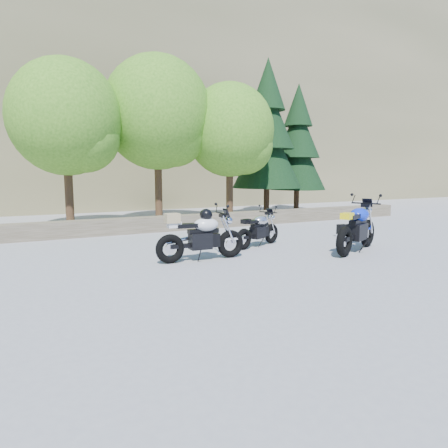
{
  "coord_description": "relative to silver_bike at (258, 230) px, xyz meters",
  "views": [
    {
      "loc": [
        -4.13,
        -7.27,
        1.95
      ],
      "look_at": [
        0.2,
        1.0,
        0.75
      ],
      "focal_mm": 32.0,
      "sensor_mm": 36.0,
      "label": 1
    }
  ],
  "objects": [
    {
      "name": "tree_decid_mid",
      "position": [
        -0.64,
        5.94,
        3.6
      ],
      "size": [
        4.08,
        4.08,
        6.24
      ],
      "color": "#382314",
      "rests_on": "ground"
    },
    {
      "name": "ground",
      "position": [
        -1.55,
        -1.6,
        -0.44
      ],
      "size": [
        90.0,
        90.0,
        0.0
      ],
      "primitive_type": "plane",
      "color": "gray",
      "rests_on": "ground"
    },
    {
      "name": "white_bike",
      "position": [
        -2.07,
        -0.87,
        0.13
      ],
      "size": [
        2.1,
        0.66,
        1.16
      ],
      "rotation": [
        0.0,
        0.0,
        -0.05
      ],
      "color": "black",
      "rests_on": "ground"
    },
    {
      "name": "stone_wall",
      "position": [
        -1.55,
        3.9,
        -0.19
      ],
      "size": [
        22.0,
        0.55,
        0.5
      ],
      "primitive_type": "cube",
      "color": "brown",
      "rests_on": "ground"
    },
    {
      "name": "conifer_far",
      "position": [
        6.85,
        7.2,
        2.83
      ],
      "size": [
        2.82,
        2.82,
        6.27
      ],
      "color": "#382314",
      "rests_on": "ground"
    },
    {
      "name": "silver_bike",
      "position": [
        0.0,
        0.0,
        0.0
      ],
      "size": [
        1.72,
        0.82,
        0.9
      ],
      "rotation": [
        0.0,
        0.0,
        0.37
      ],
      "color": "black",
      "rests_on": "ground"
    },
    {
      "name": "backpack",
      "position": [
        3.12,
        0.14,
        -0.25
      ],
      "size": [
        0.3,
        0.27,
        0.39
      ],
      "rotation": [
        0.0,
        0.0,
        -0.09
      ],
      "color": "black",
      "rests_on": "ground"
    },
    {
      "name": "blue_bike",
      "position": [
        1.8,
        -1.72,
        0.14
      ],
      "size": [
        2.22,
        1.17,
        1.19
      ],
      "rotation": [
        0.0,
        0.0,
        0.43
      ],
      "color": "black",
      "rests_on": "ground"
    },
    {
      "name": "tree_decid_right",
      "position": [
        2.16,
        5.34,
        3.06
      ],
      "size": [
        3.54,
        3.54,
        5.41
      ],
      "color": "#382314",
      "rests_on": "ground"
    },
    {
      "name": "hillside",
      "position": [
        1.45,
        26.4,
        7.06
      ],
      "size": [
        80.0,
        30.0,
        15.0
      ],
      "primitive_type": "cube",
      "color": "brown",
      "rests_on": "ground"
    },
    {
      "name": "conifer_near",
      "position": [
        4.65,
        6.6,
        3.24
      ],
      "size": [
        3.17,
        3.17,
        7.06
      ],
      "color": "#382314",
      "rests_on": "ground"
    },
    {
      "name": "tree_decid_left",
      "position": [
        -3.94,
        5.54,
        3.2
      ],
      "size": [
        3.67,
        3.67,
        5.62
      ],
      "color": "#382314",
      "rests_on": "ground"
    }
  ]
}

